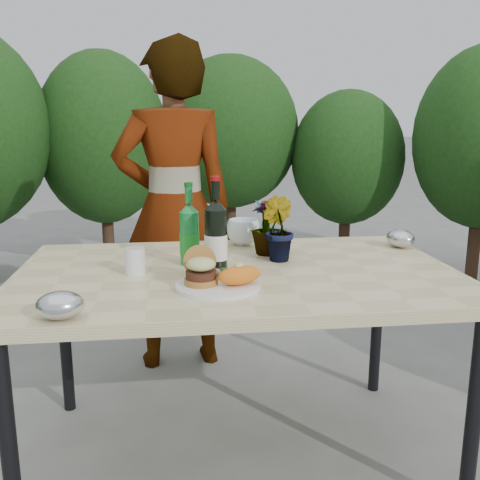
{
  "coord_description": "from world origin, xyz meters",
  "views": [
    {
      "loc": [
        -0.23,
        -1.87,
        1.29
      ],
      "look_at": [
        0.0,
        -0.08,
        0.88
      ],
      "focal_mm": 40.0,
      "sensor_mm": 36.0,
      "label": 1
    }
  ],
  "objects": [
    {
      "name": "grilled_veg",
      "position": [
        -0.07,
        -0.11,
        0.78
      ],
      "size": [
        0.08,
        0.05,
        0.03
      ],
      "color": "olive",
      "rests_on": "dinner_plate"
    },
    {
      "name": "seedling_left",
      "position": [
        0.14,
        0.26,
        0.86
      ],
      "size": [
        0.13,
        0.14,
        0.22
      ],
      "primitive_type": "imported",
      "rotation": [
        0.0,
        0.0,
        1.0
      ],
      "color": "#28531C",
      "rests_on": "patio_table"
    },
    {
      "name": "patio_table",
      "position": [
        0.0,
        0.0,
        0.69
      ],
      "size": [
        1.6,
        1.0,
        0.75
      ],
      "color": "beige",
      "rests_on": "ground"
    },
    {
      "name": "shrub_hedge",
      "position": [
        -0.19,
        1.46,
        1.1
      ],
      "size": [
        6.92,
        5.07,
        2.0
      ],
      "color": "#382316",
      "rests_on": "ground"
    },
    {
      "name": "seedling_right",
      "position": [
        0.15,
        0.22,
        0.87
      ],
      "size": [
        0.19,
        0.19,
        0.24
      ],
      "primitive_type": "imported",
      "rotation": [
        0.0,
        0.0,
        3.75
      ],
      "color": "#255F20",
      "rests_on": "patio_table"
    },
    {
      "name": "burger_stack",
      "position": [
        -0.14,
        -0.19,
        0.81
      ],
      "size": [
        0.11,
        0.16,
        0.11
      ],
      "color": "#B7722D",
      "rests_on": "dinner_plate"
    },
    {
      "name": "wine_bottle",
      "position": [
        -0.08,
        -0.01,
        0.88
      ],
      "size": [
        0.08,
        0.08,
        0.34
      ],
      "rotation": [
        0.0,
        0.0,
        -0.23
      ],
      "color": "black",
      "rests_on": "patio_table"
    },
    {
      "name": "seedling_mid",
      "position": [
        0.17,
        0.12,
        0.87
      ],
      "size": [
        0.16,
        0.17,
        0.25
      ],
      "primitive_type": "imported",
      "rotation": [
        0.0,
        0.0,
        2.09
      ],
      "color": "#28591E",
      "rests_on": "patio_table"
    },
    {
      "name": "blue_bowl",
      "position": [
        0.08,
        0.4,
        0.81
      ],
      "size": [
        0.15,
        0.15,
        0.11
      ],
      "primitive_type": "imported",
      "rotation": [
        0.0,
        0.0,
        -0.06
      ],
      "color": "white",
      "rests_on": "patio_table"
    },
    {
      "name": "dinner_plate",
      "position": [
        -0.09,
        -0.21,
        0.76
      ],
      "size": [
        0.28,
        0.28,
        0.01
      ],
      "primitive_type": "cylinder",
      "color": "white",
      "rests_on": "patio_table"
    },
    {
      "name": "sparkling_water",
      "position": [
        -0.17,
        0.1,
        0.86
      ],
      "size": [
        0.08,
        0.08,
        0.31
      ],
      "rotation": [
        0.0,
        0.0,
        0.31
      ],
      "color": "#177F31",
      "rests_on": "patio_table"
    },
    {
      "name": "ground",
      "position": [
        0.0,
        0.0,
        0.0
      ],
      "size": [
        80.0,
        80.0,
        0.0
      ],
      "primitive_type": "plane",
      "color": "slate",
      "rests_on": "ground"
    },
    {
      "name": "foil_packet_left",
      "position": [
        -0.54,
        -0.43,
        0.79
      ],
      "size": [
        0.14,
        0.12,
        0.08
      ],
      "primitive_type": "ellipsoid",
      "rotation": [
        0.0,
        0.0,
        0.1
      ],
      "color": "silver",
      "rests_on": "patio_table"
    },
    {
      "name": "plastic_cup",
      "position": [
        -0.37,
        -0.0,
        0.8
      ],
      "size": [
        0.07,
        0.07,
        0.09
      ],
      "primitive_type": "cylinder",
      "color": "white",
      "rests_on": "patio_table"
    },
    {
      "name": "foil_packet_right",
      "position": [
        0.74,
        0.27,
        0.79
      ],
      "size": [
        0.15,
        0.16,
        0.08
      ],
      "primitive_type": "ellipsoid",
      "rotation": [
        0.0,
        0.0,
        1.9
      ],
      "color": "#BBBDC3",
      "rests_on": "patio_table"
    },
    {
      "name": "sweet_potato",
      "position": [
        -0.02,
        -0.23,
        0.8
      ],
      "size": [
        0.17,
        0.12,
        0.06
      ],
      "primitive_type": "ellipsoid",
      "rotation": [
        0.0,
        0.0,
        0.35
      ],
      "color": "orange",
      "rests_on": "dinner_plate"
    },
    {
      "name": "person",
      "position": [
        -0.22,
        0.87,
        0.84
      ],
      "size": [
        0.66,
        0.48,
        1.68
      ],
      "primitive_type": "imported",
      "rotation": [
        0.0,
        0.0,
        3.27
      ],
      "color": "#9A5F4D",
      "rests_on": "ground"
    }
  ]
}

